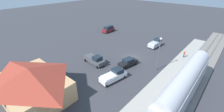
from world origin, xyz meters
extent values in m
plane|color=#38383D|center=(0.00, 0.00, 0.00)|extent=(200.00, 200.00, 0.00)
cube|color=slate|center=(-14.00, 0.00, 0.09)|extent=(4.80, 70.00, 0.18)
cube|color=#59544C|center=(-14.72, 0.00, 0.24)|extent=(0.10, 70.00, 0.12)
cube|color=#59544C|center=(-13.28, 0.00, 0.24)|extent=(0.10, 70.00, 0.12)
cube|color=#A8A399|center=(-10.00, 0.00, 0.15)|extent=(3.20, 46.00, 0.30)
cube|color=silver|center=(-14.00, 6.66, 2.15)|extent=(2.90, 18.32, 3.70)
cube|color=#19389E|center=(-12.54, 6.66, 1.85)|extent=(0.04, 16.85, 0.36)
cylinder|color=silver|center=(-14.00, 6.66, 3.90)|extent=(2.75, 17.59, 2.76)
cube|color=tan|center=(4.00, 22.00, 1.74)|extent=(11.60, 8.34, 3.48)
pyramid|color=#9E3828|center=(4.00, 22.00, 4.49)|extent=(12.40, 9.14, 2.01)
cube|color=#4C3323|center=(4.00, 17.80, 1.05)|extent=(1.10, 0.08, 2.10)
cylinder|color=#23284C|center=(-9.84, -7.59, 0.72)|extent=(0.22, 0.22, 0.85)
cylinder|color=#CC3F33|center=(-9.84, -7.59, 1.46)|extent=(0.36, 0.36, 0.62)
sphere|color=tan|center=(-9.84, -7.59, 1.89)|extent=(0.24, 0.24, 0.24)
cube|color=white|center=(-2.67, 10.23, 0.84)|extent=(2.85, 5.65, 0.92)
cube|color=#19232D|center=(-2.84, 9.22, 1.72)|extent=(1.99, 2.00, 0.84)
cylinder|color=black|center=(-2.19, 7.97, 0.38)|extent=(0.22, 0.76, 0.76)
cylinder|color=black|center=(-3.88, 8.26, 0.38)|extent=(0.22, 0.76, 0.76)
cylinder|color=black|center=(-1.46, 12.21, 0.38)|extent=(0.22, 0.76, 0.76)
cylinder|color=black|center=(-3.15, 12.50, 0.38)|extent=(0.22, 0.76, 0.76)
cube|color=white|center=(-2.51, 11.17, 1.40)|extent=(2.34, 3.24, 0.20)
cube|color=maroon|center=(17.68, -10.90, 0.84)|extent=(2.16, 4.97, 1.00)
cube|color=#19232D|center=(17.69, -11.05, 1.78)|extent=(1.86, 3.50, 0.88)
cylinder|color=black|center=(16.75, -9.04, 0.34)|extent=(0.22, 0.68, 0.68)
cylinder|color=black|center=(18.47, -8.97, 0.34)|extent=(0.22, 0.68, 0.68)
cylinder|color=black|center=(16.90, -12.83, 0.34)|extent=(0.22, 0.68, 0.68)
cylinder|color=black|center=(18.62, -12.76, 0.34)|extent=(0.22, 0.68, 0.68)
cube|color=black|center=(-1.65, 4.03, 0.72)|extent=(2.64, 4.76, 0.76)
cube|color=#19232D|center=(-1.65, 4.03, 1.42)|extent=(1.99, 2.42, 0.64)
cylinder|color=black|center=(-2.13, 5.85, 0.34)|extent=(0.22, 0.68, 0.68)
cylinder|color=black|center=(-0.55, 5.55, 0.34)|extent=(0.22, 0.68, 0.68)
cylinder|color=black|center=(-2.76, 2.51, 0.34)|extent=(0.22, 0.68, 0.68)
cylinder|color=black|center=(-1.18, 2.21, 0.34)|extent=(0.22, 0.68, 0.68)
cube|color=silver|center=(-1.39, -9.80, 0.84)|extent=(2.23, 5.49, 0.92)
cube|color=#19232D|center=(-1.44, -10.83, 1.72)|extent=(1.81, 1.81, 0.84)
cylinder|color=black|center=(-0.64, -11.99, 0.38)|extent=(0.22, 0.76, 0.76)
cylinder|color=black|center=(-2.36, -11.90, 0.38)|extent=(0.22, 0.76, 0.76)
cylinder|color=black|center=(-0.42, -7.70, 0.38)|extent=(0.22, 0.76, 0.76)
cylinder|color=black|center=(-2.14, -7.61, 0.38)|extent=(0.22, 0.76, 0.76)
cube|color=silver|center=(-1.34, -8.86, 1.40)|extent=(2.01, 3.06, 0.20)
cube|color=#47494F|center=(4.72, 8.15, 0.84)|extent=(5.54, 2.39, 0.92)
cube|color=#19232D|center=(3.69, 8.24, 1.72)|extent=(1.86, 1.86, 0.84)
cylinder|color=black|center=(2.51, 7.47, 0.38)|extent=(0.22, 0.76, 0.76)
cylinder|color=black|center=(2.64, 9.19, 0.38)|extent=(0.22, 0.76, 0.76)
cylinder|color=black|center=(6.79, 7.12, 0.38)|extent=(0.22, 0.76, 0.76)
cylinder|color=black|center=(6.93, 8.84, 0.38)|extent=(0.22, 0.76, 0.76)
cube|color=#47494F|center=(5.66, 8.08, 1.40)|extent=(3.11, 2.10, 0.20)
cylinder|color=#515156|center=(-7.20, 1.61, 3.44)|extent=(0.16, 0.16, 6.87)
sphere|color=#EAE5C6|center=(-7.20, 1.61, 7.05)|extent=(0.44, 0.44, 0.44)
camera|label=1|loc=(-17.50, 27.82, 17.05)|focal=23.80mm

